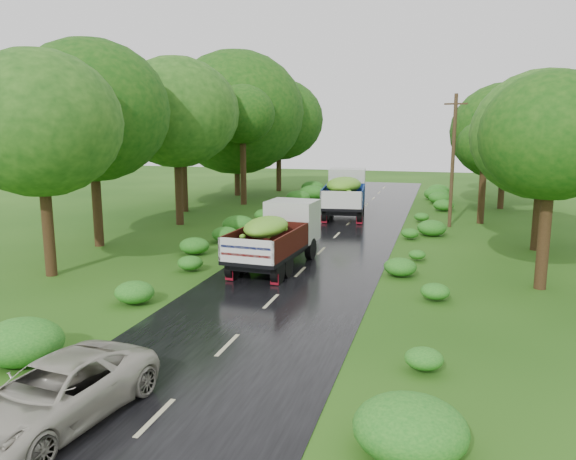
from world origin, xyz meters
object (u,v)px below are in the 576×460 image
at_px(truck_far, 345,191).
at_px(utility_pole, 453,160).
at_px(car, 55,393).
at_px(truck_near, 278,233).

relative_size(truck_far, utility_pole, 0.95).
distance_m(car, utility_pole, 26.43).
bearing_deg(car, truck_near, 94.82).
xyz_separation_m(car, utility_pole, (7.71, 25.06, 3.29)).
height_order(car, utility_pole, utility_pole).
distance_m(truck_near, truck_far, 13.94).
distance_m(truck_near, utility_pole, 13.85).
height_order(truck_near, utility_pole, utility_pole).
bearing_deg(truck_far, car, -98.67).
xyz_separation_m(truck_near, utility_pole, (7.05, 11.65, 2.48)).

